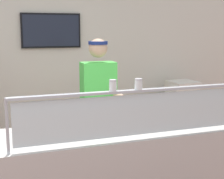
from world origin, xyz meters
name	(u,v)px	position (x,y,z in m)	size (l,w,h in m)	color
shop_rear_unit	(69,64)	(1.11, 2.51, 1.36)	(6.63, 0.13, 2.70)	silver
serving_counter	(121,177)	(1.12, 0.38, 0.47)	(2.23, 0.76, 0.95)	#BCB7B2
sneeze_guard	(135,108)	(1.12, 0.06, 1.22)	(2.06, 0.06, 0.42)	#B2B5BC
pizza_tray	(126,126)	(1.17, 0.40, 0.97)	(0.42, 0.42, 0.04)	#9EA0A8
pizza_server	(131,124)	(1.21, 0.38, 0.99)	(0.07, 0.28, 0.01)	#ADAFB7
parmesan_shaker	(113,86)	(0.92, 0.06, 1.41)	(0.06, 0.06, 0.09)	white
pepper_flake_shaker	(138,85)	(1.14, 0.06, 1.41)	(0.06, 0.06, 0.09)	white
worker_figure	(99,106)	(1.14, 1.15, 1.01)	(0.41, 0.50, 1.76)	#23232D
prep_shelf	(181,124)	(2.75, 2.02, 0.40)	(0.70, 0.55, 0.81)	#B7BABF
pizza_box_stack	(182,90)	(2.75, 2.02, 0.94)	(0.45, 0.42, 0.27)	silver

